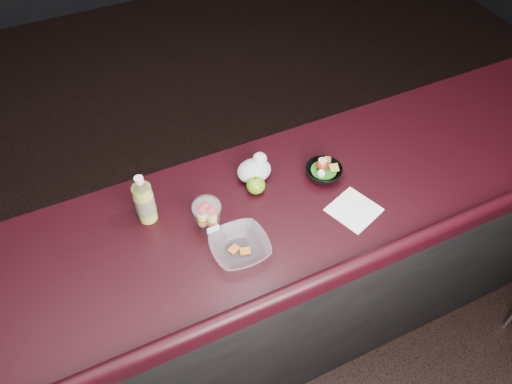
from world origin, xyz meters
The scene contains 9 objects.
room_shell centered at (0.00, 0.00, 1.83)m, with size 8.00×8.00×8.00m.
counter centered at (0.00, 0.30, 0.51)m, with size 4.06×0.71×1.02m.
lemonade_bottle centered at (-0.31, 0.45, 1.11)m, with size 0.07×0.07×0.21m.
fruit_cup centered at (-0.13, 0.31, 1.09)m, with size 0.10×0.10×0.15m.
green_apple centered at (0.10, 0.40, 1.05)m, with size 0.07×0.07×0.08m.
plastic_bag centered at (0.13, 0.46, 1.06)m, with size 0.13×0.11×0.10m.
snack_bowl centered at (0.37, 0.36, 1.05)m, with size 0.16×0.16×0.08m.
takeout_bowl centered at (-0.07, 0.17, 1.04)m, with size 0.20×0.20×0.05m.
paper_napkin centered at (0.38, 0.16, 1.02)m, with size 0.16×0.16×0.00m, color white.
Camera 1 is at (-0.44, -0.74, 2.44)m, focal length 35.00 mm.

